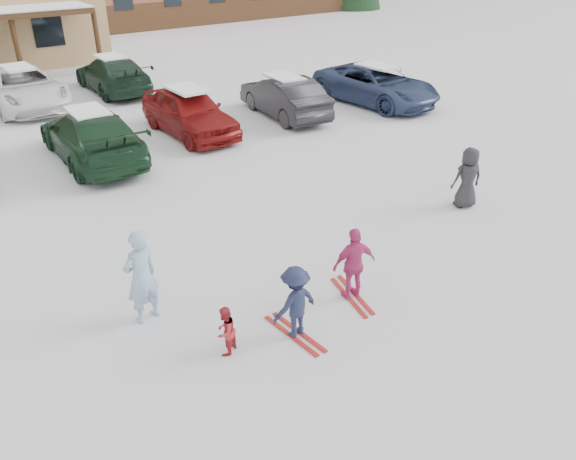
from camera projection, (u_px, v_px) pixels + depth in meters
ground at (306, 301)px, 10.70m from camera, size 160.00×160.00×0.00m
adult_skier at (141, 277)px, 9.78m from camera, size 0.74×0.56×1.81m
toddler_red at (225, 331)px, 9.19m from camera, size 0.55×0.52×0.90m
child_navy at (295, 302)px, 9.49m from camera, size 0.91×0.56×1.36m
skis_child_navy at (295, 334)px, 9.81m from camera, size 0.29×1.41×0.03m
child_magenta at (354, 264)px, 10.47m from camera, size 0.93×0.56×1.47m
skis_child_magenta at (352, 296)px, 10.81m from camera, size 0.53×1.41×0.03m
bystander_dark at (468, 178)px, 13.96m from camera, size 0.88×0.73×1.55m
parked_car_3 at (92, 136)px, 16.79m from camera, size 2.34×5.35×1.53m
parked_car_4 at (189, 112)px, 18.93m from camera, size 1.84×4.57×1.56m
parked_car_5 at (284, 97)px, 20.75m from camera, size 2.06×4.63×1.48m
parked_car_6 at (376, 85)px, 22.32m from camera, size 2.88×5.53×1.49m
parked_car_10 at (22, 87)px, 21.83m from camera, size 2.73×5.64×1.55m
parked_car_11 at (113, 74)px, 23.89m from camera, size 2.20×5.13×1.47m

